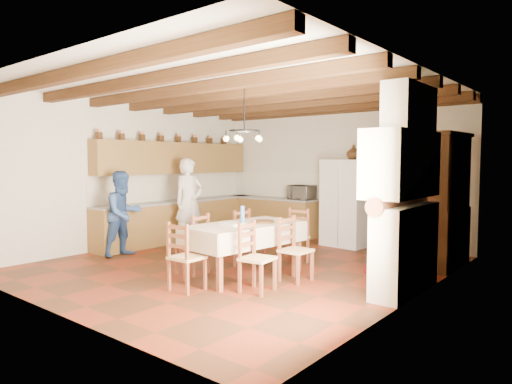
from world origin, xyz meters
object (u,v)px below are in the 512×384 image
dining_table (244,229)px  microwave (301,192)px  refrigerator (347,203)px  chair_left_far (235,236)px  chair_right_far (296,249)px  chair_end_far (294,236)px  hutch (445,201)px  chair_right_near (257,257)px  person_woman_red (379,221)px  chair_left_near (192,243)px  chair_end_near (187,256)px  person_woman_blue (124,213)px  person_man (189,202)px

dining_table → microwave: (-1.24, 3.46, 0.33)m
refrigerator → chair_left_far: 2.87m
dining_table → chair_right_far: size_ratio=2.05×
chair_end_far → microwave: 2.70m
hutch → chair_end_far: bearing=-145.4°
chair_right_far → chair_end_far: size_ratio=1.00×
refrigerator → chair_end_far: size_ratio=1.89×
hutch → chair_right_near: bearing=-114.4°
person_woman_red → microwave: bearing=-147.0°
chair_left_near → chair_end_far: (0.87, 1.59, 0.00)m
chair_left_far → chair_right_near: 1.78m
chair_right_near → chair_end_near: bearing=117.7°
refrigerator → microwave: refrigerator is taller
chair_left_near → person_woman_red: 2.99m
chair_right_near → person_woman_blue: (-3.45, 0.26, 0.32)m
person_woman_blue → microwave: bearing=-22.6°
chair_right_near → hutch: bearing=-33.2°
person_man → person_woman_blue: 1.49m
chair_end_far → person_woman_blue: person_woman_blue is taller
chair_right_far → refrigerator: bearing=16.0°
microwave → person_man: bearing=-115.9°
chair_left_far → person_woman_red: (2.23, 0.95, 0.36)m
refrigerator → microwave: (-1.26, 0.16, 0.16)m
chair_right_near → person_woman_red: bearing=-29.0°
dining_table → chair_left_far: bearing=141.5°
refrigerator → person_woman_red: size_ratio=1.08×
chair_left_near → chair_end_near: size_ratio=1.00×
dining_table → chair_left_near: 0.89m
chair_left_near → chair_right_far: same height
chair_left_near → chair_right_far: (1.54, 0.65, 0.00)m
refrigerator → chair_left_near: bearing=-97.2°
hutch → chair_right_near: 3.52m
chair_left_far → person_man: person_man is taller
chair_right_far → person_woman_blue: (-3.54, -0.54, 0.32)m
chair_end_far → person_woman_red: person_woman_red is taller
person_man → dining_table: bearing=-105.1°
chair_right_far → person_man: (-3.33, 0.93, 0.44)m
person_woman_red → chair_right_near: bearing=-43.7°
chair_left_near → person_man: bearing=-137.5°
chair_left_near → refrigerator: bearing=162.2°
dining_table → chair_right_near: (0.70, -0.54, -0.26)m
chair_end_far → microwave: bearing=116.8°
chair_end_near → person_woman_blue: (-2.64, 0.81, 0.32)m
chair_end_near → microwave: 4.74m
refrigerator → chair_right_near: 3.93m
hutch → chair_left_far: bearing=-143.9°
chair_end_far → person_woman_blue: 3.24m
refrigerator → chair_right_near: bearing=-75.4°
chair_left_far → person_woman_blue: bearing=-65.8°
dining_table → microwave: 3.69m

